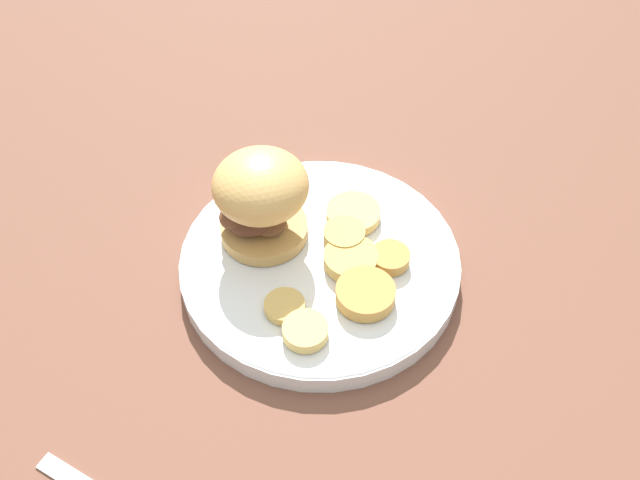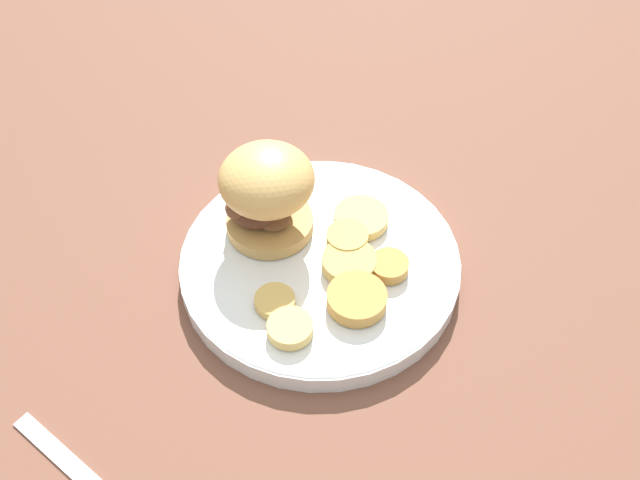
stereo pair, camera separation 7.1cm
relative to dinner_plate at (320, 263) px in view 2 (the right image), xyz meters
name	(u,v)px [view 2 (the right image)]	position (x,y,z in m)	size (l,w,h in m)	color
ground_plane	(320,271)	(0.00, 0.00, -0.01)	(4.00, 4.00, 0.00)	brown
dinner_plate	(320,263)	(0.00, 0.00, 0.00)	(0.28, 0.28, 0.02)	white
sandwich	(266,191)	(0.04, 0.05, 0.06)	(0.09, 0.09, 0.10)	tan
potato_round_0	(389,266)	(-0.02, -0.06, 0.02)	(0.04, 0.04, 0.01)	#BC8942
potato_round_1	(361,218)	(0.04, -0.05, 0.02)	(0.06, 0.06, 0.01)	#DBB766
potato_round_2	(349,263)	(-0.02, -0.03, 0.02)	(0.05, 0.05, 0.01)	tan
potato_round_3	(290,328)	(-0.08, 0.04, 0.02)	(0.04, 0.04, 0.01)	#DBB766
potato_round_4	(357,299)	(-0.06, -0.03, 0.02)	(0.06, 0.06, 0.02)	#BC8942
potato_round_5	(275,301)	(-0.05, 0.05, 0.01)	(0.04, 0.04, 0.01)	tan
potato_round_6	(347,239)	(0.01, -0.03, 0.02)	(0.04, 0.04, 0.01)	tan
fork	(87,480)	(-0.19, 0.21, -0.01)	(0.13, 0.13, 0.00)	silver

